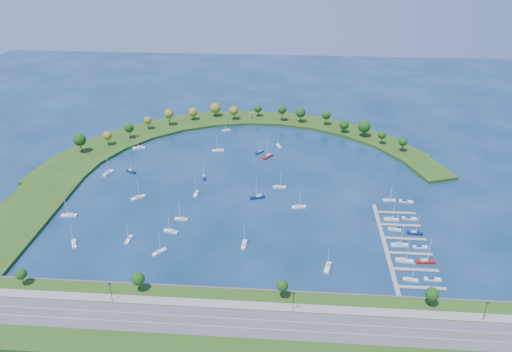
# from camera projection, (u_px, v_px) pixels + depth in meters

# --- Properties ---
(ground) EXTENTS (700.00, 700.00, 0.00)m
(ground) POSITION_uv_depth(u_px,v_px,m) (248.00, 185.00, 314.01)
(ground) COLOR #072A41
(ground) RESTS_ON ground
(south_shoreline) EXTENTS (420.00, 43.10, 11.60)m
(south_shoreline) POSITION_uv_depth(u_px,v_px,m) (222.00, 321.00, 205.01)
(south_shoreline) COLOR #2C4913
(south_shoreline) RESTS_ON ground
(breakwater) EXTENTS (286.74, 247.64, 2.00)m
(breakwater) POSITION_uv_depth(u_px,v_px,m) (192.00, 150.00, 359.62)
(breakwater) COLOR #2C4913
(breakwater) RESTS_ON ground
(breakwater_trees) EXTENTS (241.17, 91.01, 14.48)m
(breakwater_trees) POSITION_uv_depth(u_px,v_px,m) (241.00, 120.00, 387.71)
(breakwater_trees) COLOR #382314
(breakwater_trees) RESTS_ON breakwater
(harbor_tower) EXTENTS (2.60, 2.60, 4.66)m
(harbor_tower) POSITION_uv_depth(u_px,v_px,m) (250.00, 115.00, 414.93)
(harbor_tower) COLOR gray
(harbor_tower) RESTS_ON breakwater
(dock_system) EXTENTS (24.28, 82.00, 1.60)m
(dock_system) POSITION_uv_depth(u_px,v_px,m) (399.00, 245.00, 254.36)
(dock_system) COLOR gray
(dock_system) RESTS_ON ground
(moored_boat_0) EXTENTS (9.50, 4.93, 13.45)m
(moored_boat_0) POSITION_uv_depth(u_px,v_px,m) (139.00, 147.00, 363.97)
(moored_boat_0) COLOR white
(moored_boat_0) RESTS_ON ground
(moored_boat_1) EXTENTS (7.73, 2.66, 11.17)m
(moored_boat_1) POSITION_uv_depth(u_px,v_px,m) (181.00, 218.00, 276.64)
(moored_boat_1) COLOR white
(moored_boat_1) RESTS_ON ground
(moored_boat_2) EXTENTS (4.16, 7.50, 10.63)m
(moored_boat_2) POSITION_uv_depth(u_px,v_px,m) (204.00, 177.00, 321.94)
(moored_boat_2) COLOR #0A1844
(moored_boat_2) RESTS_ON ground
(moored_boat_3) EXTENTS (8.48, 4.50, 12.01)m
(moored_boat_3) POSITION_uv_depth(u_px,v_px,m) (171.00, 231.00, 265.46)
(moored_boat_3) COLOR white
(moored_boat_3) RESTS_ON ground
(moored_boat_4) EXTENTS (7.90, 5.98, 11.61)m
(moored_boat_4) POSITION_uv_depth(u_px,v_px,m) (131.00, 171.00, 329.44)
(moored_boat_4) COLOR #0A1844
(moored_boat_4) RESTS_ON ground
(moored_boat_5) EXTENTS (7.07, 4.04, 10.03)m
(moored_boat_5) POSITION_uv_depth(u_px,v_px,m) (226.00, 130.00, 394.80)
(moored_boat_5) COLOR white
(moored_boat_5) RESTS_ON ground
(moored_boat_6) EXTENTS (2.75, 8.21, 11.89)m
(moored_boat_6) POSITION_uv_depth(u_px,v_px,m) (244.00, 244.00, 254.55)
(moored_boat_6) COLOR white
(moored_boat_6) RESTS_ON ground
(moored_boat_7) EXTENTS (8.32, 7.85, 13.15)m
(moored_boat_7) POSITION_uv_depth(u_px,v_px,m) (138.00, 197.00, 297.91)
(moored_boat_7) COLOR white
(moored_boat_7) RESTS_ON ground
(moored_boat_8) EXTENTS (5.68, 9.66, 13.71)m
(moored_boat_8) POSITION_uv_depth(u_px,v_px,m) (108.00, 173.00, 327.26)
(moored_boat_8) COLOR white
(moored_boat_8) RESTS_ON ground
(moored_boat_9) EXTENTS (8.42, 2.73, 12.22)m
(moored_boat_9) POSITION_uv_depth(u_px,v_px,m) (279.00, 187.00, 309.87)
(moored_boat_9) COLOR white
(moored_boat_9) RESTS_ON ground
(moored_boat_10) EXTENTS (2.47, 7.99, 11.64)m
(moored_boat_10) POSITION_uv_depth(u_px,v_px,m) (196.00, 193.00, 302.46)
(moored_boat_10) COLOR white
(moored_boat_10) RESTS_ON ground
(moored_boat_11) EXTENTS (4.21, 7.64, 10.82)m
(moored_boat_11) POSITION_uv_depth(u_px,v_px,m) (279.00, 145.00, 367.25)
(moored_boat_11) COLOR white
(moored_boat_11) RESTS_ON ground
(moored_boat_12) EXTENTS (8.12, 9.72, 14.67)m
(moored_boat_12) POSITION_uv_depth(u_px,v_px,m) (268.00, 156.00, 350.39)
(moored_boat_12) COLOR maroon
(moored_boat_12) RESTS_ON ground
(moored_boat_13) EXTENTS (6.26, 7.10, 10.92)m
(moored_boat_13) POSITION_uv_depth(u_px,v_px,m) (260.00, 152.00, 356.97)
(moored_boat_13) COLOR #0A1844
(moored_boat_13) RESTS_ON ground
(moored_boat_14) EXTENTS (9.15, 3.35, 13.16)m
(moored_boat_14) POSITION_uv_depth(u_px,v_px,m) (69.00, 215.00, 279.84)
(moored_boat_14) COLOR white
(moored_boat_14) RESTS_ON ground
(moored_boat_15) EXTENTS (4.44, 8.97, 12.70)m
(moored_boat_15) POSITION_uv_depth(u_px,v_px,m) (328.00, 267.00, 237.64)
(moored_boat_15) COLOR white
(moored_boat_15) RESTS_ON ground
(moored_boat_16) EXTENTS (8.73, 4.27, 12.37)m
(moored_boat_16) POSITION_uv_depth(u_px,v_px,m) (299.00, 206.00, 288.31)
(moored_boat_16) COLOR white
(moored_boat_16) RESTS_ON ground
(moored_boat_17) EXTENTS (9.61, 5.52, 13.63)m
(moored_boat_17) POSITION_uv_depth(u_px,v_px,m) (258.00, 197.00, 298.39)
(moored_boat_17) COLOR #0A1844
(moored_boat_17) RESTS_ON ground
(moored_boat_18) EXTENTS (2.64, 7.48, 10.79)m
(moored_boat_18) POSITION_uv_depth(u_px,v_px,m) (129.00, 239.00, 258.77)
(moored_boat_18) COLOR white
(moored_boat_18) RESTS_ON ground
(moored_boat_19) EXTENTS (9.01, 3.85, 12.83)m
(moored_boat_19) POSITION_uv_depth(u_px,v_px,m) (218.00, 150.00, 359.83)
(moored_boat_19) COLOR white
(moored_boat_19) RESTS_ON ground
(moored_boat_20) EXTENTS (6.89, 7.79, 11.99)m
(moored_boat_20) POSITION_uv_depth(u_px,v_px,m) (159.00, 251.00, 248.79)
(moored_boat_20) COLOR white
(moored_boat_20) RESTS_ON ground
(moored_boat_21) EXTENTS (5.54, 8.22, 11.82)m
(moored_boat_21) POSITION_uv_depth(u_px,v_px,m) (74.00, 243.00, 255.08)
(moored_boat_21) COLOR white
(moored_boat_21) RESTS_ON ground
(docked_boat_0) EXTENTS (7.29, 2.89, 10.42)m
(docked_boat_0) POSITION_uv_depth(u_px,v_px,m) (410.00, 279.00, 229.60)
(docked_boat_0) COLOR white
(docked_boat_0) RESTS_ON ground
(docked_boat_1) EXTENTS (7.87, 2.43, 1.59)m
(docked_boat_1) POSITION_uv_depth(u_px,v_px,m) (432.00, 279.00, 229.94)
(docked_boat_1) COLOR white
(docked_boat_1) RESTS_ON ground
(docked_boat_2) EXTENTS (9.12, 3.55, 13.06)m
(docked_boat_2) POSITION_uv_depth(u_px,v_px,m) (404.00, 260.00, 242.39)
(docked_boat_2) COLOR white
(docked_boat_2) RESTS_ON ground
(docked_boat_3) EXTENTS (9.51, 3.40, 13.70)m
(docked_boat_3) POSITION_uv_depth(u_px,v_px,m) (426.00, 261.00, 241.74)
(docked_boat_3) COLOR maroon
(docked_boat_3) RESTS_ON ground
(docked_boat_4) EXTENTS (8.94, 3.00, 12.94)m
(docked_boat_4) POSITION_uv_depth(u_px,v_px,m) (399.00, 245.00, 254.12)
(docked_boat_4) COLOR white
(docked_boat_4) RESTS_ON ground
(docked_boat_5) EXTENTS (7.63, 2.37, 1.54)m
(docked_boat_5) POSITION_uv_depth(u_px,v_px,m) (420.00, 247.00, 252.87)
(docked_boat_5) COLOR white
(docked_boat_5) RESTS_ON ground
(docked_boat_6) EXTENTS (7.29, 2.98, 10.41)m
(docked_boat_6) POSITION_uv_depth(u_px,v_px,m) (394.00, 229.00, 267.16)
(docked_boat_6) COLOR white
(docked_boat_6) RESTS_ON ground
(docked_boat_7) EXTENTS (8.36, 3.05, 12.02)m
(docked_boat_7) POSITION_uv_depth(u_px,v_px,m) (415.00, 232.00, 264.03)
(docked_boat_7) COLOR #0A1844
(docked_boat_7) RESTS_ON ground
(docked_boat_8) EXTENTS (8.40, 2.50, 12.28)m
(docked_boat_8) POSITION_uv_depth(u_px,v_px,m) (391.00, 219.00, 276.16)
(docked_boat_8) COLOR white
(docked_boat_8) RESTS_ON ground
(docked_boat_9) EXTENTS (8.37, 2.78, 1.68)m
(docked_boat_9) POSITION_uv_depth(u_px,v_px,m) (409.00, 218.00, 277.14)
(docked_boat_9) COLOR white
(docked_boat_9) RESTS_ON ground
(docked_boat_10) EXTENTS (7.56, 2.79, 10.87)m
(docked_boat_10) POSITION_uv_depth(u_px,v_px,m) (389.00, 200.00, 295.31)
(docked_boat_10) COLOR white
(docked_boat_10) RESTS_ON ground
(docked_boat_11) EXTENTS (8.63, 3.24, 1.72)m
(docked_boat_11) POSITION_uv_depth(u_px,v_px,m) (406.00, 201.00, 294.07)
(docked_boat_11) COLOR white
(docked_boat_11) RESTS_ON ground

